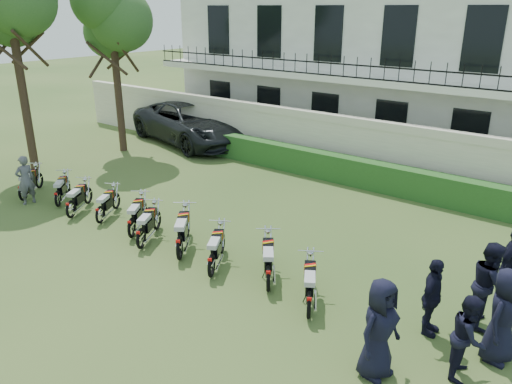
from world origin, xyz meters
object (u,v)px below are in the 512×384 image
(motorcycle_4, at_px, (131,223))
(motorcycle_9, at_px, (309,299))
(officer_1, at_px, (469,337))
(officer_4, at_px, (490,285))
(motorcycle_6, at_px, (179,242))
(motorcycle_8, at_px, (268,273))
(inspector, at_px, (25,180))
(officer_2, at_px, (432,297))
(officer_3, at_px, (503,316))
(motorcycle_7, at_px, (211,260))
(officer_5, at_px, (511,265))
(motorcycle_5, at_px, (141,234))
(motorcycle_0, at_px, (22,188))
(officer_0, at_px, (379,329))
(motorcycle_1, at_px, (57,195))
(motorcycle_2, at_px, (70,205))
(tree_west_near, at_px, (111,13))
(suv, at_px, (192,123))
(motorcycle_3, at_px, (100,211))

(motorcycle_4, bearing_deg, motorcycle_9, -36.60)
(officer_1, bearing_deg, officer_4, -3.25)
(motorcycle_6, bearing_deg, motorcycle_8, -33.61)
(inspector, distance_m, officer_2, 13.03)
(officer_3, bearing_deg, officer_2, 99.96)
(motorcycle_7, height_order, inspector, inspector)
(officer_2, xyz_separation_m, officer_5, (0.95, 2.19, 0.07))
(motorcycle_8, relative_size, motorcycle_9, 0.98)
(officer_2, height_order, officer_4, officer_4)
(motorcycle_7, relative_size, officer_3, 0.88)
(motorcycle_4, xyz_separation_m, officer_5, (9.10, 2.99, 0.43))
(officer_4, bearing_deg, officer_2, 121.95)
(motorcycle_8, bearing_deg, officer_2, -25.15)
(motorcycle_5, bearing_deg, motorcycle_0, 152.13)
(motorcycle_0, height_order, officer_0, officer_0)
(motorcycle_8, bearing_deg, motorcycle_1, 143.51)
(motorcycle_6, distance_m, motorcycle_7, 1.25)
(motorcycle_8, bearing_deg, motorcycle_2, 145.75)
(tree_west_near, height_order, officer_1, tree_west_near)
(officer_4, bearing_deg, motorcycle_2, 80.51)
(motorcycle_7, height_order, suv, suv)
(inspector, relative_size, officer_1, 1.03)
(tree_west_near, height_order, officer_5, tree_west_near)
(motorcycle_6, distance_m, officer_1, 7.08)
(officer_4, bearing_deg, inspector, 79.47)
(officer_0, bearing_deg, officer_1, -41.45)
(motorcycle_5, xyz_separation_m, officer_3, (8.68, 1.08, 0.47))
(motorcycle_8, distance_m, motorcycle_9, 1.33)
(motorcycle_2, xyz_separation_m, motorcycle_8, (7.29, 0.33, 0.03))
(officer_3, bearing_deg, motorcycle_1, 103.72)
(suv, distance_m, officer_4, 16.55)
(tree_west_near, relative_size, motorcycle_2, 5.05)
(motorcycle_2, bearing_deg, officer_2, -25.08)
(inspector, bearing_deg, suv, -166.27)
(motorcycle_1, bearing_deg, motorcycle_3, -42.09)
(motorcycle_0, relative_size, inspector, 0.92)
(motorcycle_7, height_order, officer_0, officer_0)
(officer_4, bearing_deg, officer_3, -174.16)
(officer_2, height_order, officer_3, officer_3)
(motorcycle_1, xyz_separation_m, motorcycle_7, (6.99, -0.27, 0.03))
(officer_2, bearing_deg, motorcycle_4, 92.98)
(officer_2, bearing_deg, officer_1, -133.93)
(officer_2, bearing_deg, officer_4, -41.11)
(officer_5, bearing_deg, motorcycle_0, 115.48)
(suv, distance_m, officer_5, 16.24)
(motorcycle_7, relative_size, officer_5, 0.91)
(motorcycle_0, distance_m, inspector, 0.49)
(tree_west_near, bearing_deg, motorcycle_0, -68.11)
(motorcycle_4, relative_size, motorcycle_5, 0.95)
(motorcycle_5, height_order, motorcycle_9, motorcycle_9)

